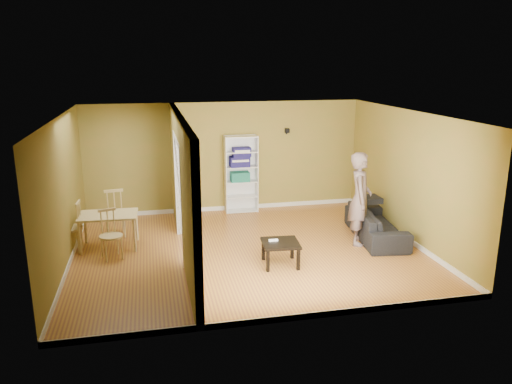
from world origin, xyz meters
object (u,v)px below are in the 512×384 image
person (360,191)px  dining_table (108,218)px  sofa (376,220)px  bookshelf (241,174)px  coffee_table (281,246)px  chair_far (115,212)px  chair_near (111,235)px  chair_left (70,227)px

person → dining_table: person is taller
dining_table → sofa: bearing=-6.4°
sofa → person: 0.86m
person → bookshelf: bearing=58.5°
sofa → coffee_table: (-2.27, -0.94, -0.03)m
bookshelf → chair_far: (-2.86, -1.21, -0.39)m
chair_near → dining_table: bearing=79.0°
chair_near → bookshelf: bearing=22.4°
coffee_table → chair_far: size_ratio=0.61×
sofa → chair_far: 5.36m
chair_left → chair_far: 1.05m
person → chair_left: (-5.51, 0.74, -0.59)m
dining_table → chair_near: (0.07, -0.59, -0.14)m
dining_table → chair_far: size_ratio=1.03×
person → chair_left: person is taller
sofa → chair_near: bearing=97.5°
coffee_table → chair_far: (-2.95, 2.18, 0.16)m
chair_near → chair_far: (0.00, 1.23, 0.07)m
bookshelf → chair_far: bookshelf is taller
dining_table → chair_left: bearing=-175.2°
chair_left → chair_near: bearing=59.9°
coffee_table → chair_left: (-3.72, 1.47, 0.13)m
coffee_table → bookshelf: bearing=91.4°
chair_far → person: bearing=155.7°
person → coffee_table: size_ratio=3.36×
dining_table → chair_far: chair_far is taller
chair_near → chair_far: 1.23m
chair_far → chair_left: bearing=35.2°
person → chair_near: 4.79m
chair_near → chair_far: bearing=71.8°
coffee_table → chair_far: chair_far is taller
sofa → dining_table: 5.33m
bookshelf → chair_near: (-2.86, -2.45, -0.46)m
chair_left → chair_far: size_ratio=0.93×
sofa → chair_left: chair_left is taller
bookshelf → chair_near: size_ratio=2.00×
coffee_table → chair_left: size_ratio=0.66×
person → bookshelf: person is taller
bookshelf → chair_left: (-3.63, -1.92, -0.43)m
coffee_table → chair_left: chair_left is taller
bookshelf → dining_table: bookshelf is taller
bookshelf → coffee_table: (0.08, -3.39, -0.56)m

